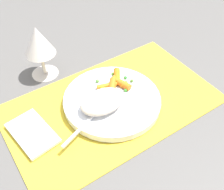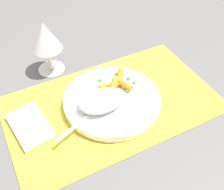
{
  "view_description": "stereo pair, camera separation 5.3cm",
  "coord_description": "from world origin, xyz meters",
  "px_view_note": "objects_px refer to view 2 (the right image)",
  "views": [
    {
      "loc": [
        -0.26,
        -0.39,
        0.51
      ],
      "look_at": [
        0.0,
        0.0,
        0.03
      ],
      "focal_mm": 44.21,
      "sensor_mm": 36.0,
      "label": 1
    },
    {
      "loc": [
        -0.21,
        -0.42,
        0.51
      ],
      "look_at": [
        0.0,
        0.0,
        0.03
      ],
      "focal_mm": 44.21,
      "sensor_mm": 36.0,
      "label": 2
    }
  ],
  "objects_px": {
    "rice_mound": "(101,101)",
    "fork": "(98,109)",
    "carrot_portion": "(117,83)",
    "plate": "(112,100)",
    "napkin": "(30,126)",
    "wine_glass": "(45,38)"
  },
  "relations": [
    {
      "from": "napkin",
      "to": "carrot_portion",
      "type": "bearing_deg",
      "value": 3.32
    },
    {
      "from": "fork",
      "to": "napkin",
      "type": "height_order",
      "value": "fork"
    },
    {
      "from": "rice_mound",
      "to": "wine_glass",
      "type": "distance_m",
      "value": 0.23
    },
    {
      "from": "carrot_portion",
      "to": "napkin",
      "type": "xyz_separation_m",
      "value": [
        -0.23,
        -0.01,
        -0.02
      ]
    },
    {
      "from": "carrot_portion",
      "to": "fork",
      "type": "relative_size",
      "value": 0.43
    },
    {
      "from": "fork",
      "to": "napkin",
      "type": "bearing_deg",
      "value": 166.41
    },
    {
      "from": "plate",
      "to": "napkin",
      "type": "xyz_separation_m",
      "value": [
        -0.2,
        0.02,
        -0.01
      ]
    },
    {
      "from": "plate",
      "to": "fork",
      "type": "height_order",
      "value": "fork"
    },
    {
      "from": "rice_mound",
      "to": "wine_glass",
      "type": "bearing_deg",
      "value": 104.68
    },
    {
      "from": "wine_glass",
      "to": "plate",
      "type": "bearing_deg",
      "value": -65.94
    },
    {
      "from": "napkin",
      "to": "rice_mound",
      "type": "bearing_deg",
      "value": -10.52
    },
    {
      "from": "fork",
      "to": "wine_glass",
      "type": "height_order",
      "value": "wine_glass"
    },
    {
      "from": "fork",
      "to": "rice_mound",
      "type": "bearing_deg",
      "value": 26.39
    },
    {
      "from": "rice_mound",
      "to": "fork",
      "type": "height_order",
      "value": "rice_mound"
    },
    {
      "from": "plate",
      "to": "fork",
      "type": "bearing_deg",
      "value": -158.89
    },
    {
      "from": "plate",
      "to": "napkin",
      "type": "distance_m",
      "value": 0.2
    },
    {
      "from": "rice_mound",
      "to": "carrot_portion",
      "type": "bearing_deg",
      "value": 33.92
    },
    {
      "from": "rice_mound",
      "to": "wine_glass",
      "type": "xyz_separation_m",
      "value": [
        -0.06,
        0.21,
        0.06
      ]
    },
    {
      "from": "fork",
      "to": "wine_glass",
      "type": "bearing_deg",
      "value": 101.15
    },
    {
      "from": "carrot_portion",
      "to": "wine_glass",
      "type": "height_order",
      "value": "wine_glass"
    },
    {
      "from": "carrot_portion",
      "to": "rice_mound",
      "type": "bearing_deg",
      "value": -146.08
    },
    {
      "from": "rice_mound",
      "to": "napkin",
      "type": "bearing_deg",
      "value": 169.48
    }
  ]
}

